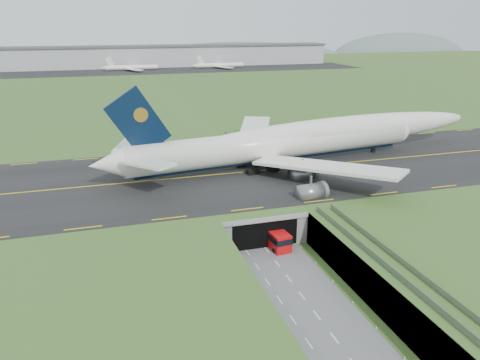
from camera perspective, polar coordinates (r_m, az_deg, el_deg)
name	(u,v)px	position (r m, az deg, el deg)	size (l,w,h in m)	color
ground	(282,270)	(76.86, 5.09, -10.92)	(900.00, 900.00, 0.00)	#355E25
airfield_deck	(282,254)	(75.43, 5.16, -8.94)	(800.00, 800.00, 6.00)	gray
trench_road	(300,295)	(70.92, 7.38, -13.68)	(12.00, 75.00, 0.20)	slate
taxiway	(227,174)	(103.19, -1.56, 0.75)	(800.00, 44.00, 0.18)	black
tunnel_portal	(250,213)	(89.50, 1.21, -4.01)	(17.00, 22.30, 6.00)	gray
guideway	(419,293)	(64.96, 21.03, -12.78)	(3.00, 53.00, 7.05)	#A8A8A3
jumbo_jet	(304,140)	(111.10, 7.83, 4.87)	(99.82, 62.82, 20.97)	white
shuttle_tram	(275,237)	(83.62, 4.24, -6.95)	(3.78, 8.16, 3.21)	red
cargo_terminal	(131,56)	(362.87, -13.11, 14.47)	(320.00, 67.00, 15.60)	#B2B2B2
distant_hills	(186,65)	(501.69, -6.55, 13.81)	(700.00, 91.00, 60.00)	#566863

